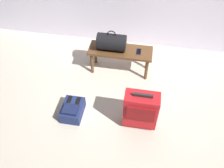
# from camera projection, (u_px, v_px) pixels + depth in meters

# --- Properties ---
(ground_plane) EXTENTS (6.60, 6.60, 0.00)m
(ground_plane) POSITION_uv_depth(u_px,v_px,m) (130.00, 108.00, 3.47)
(ground_plane) COLOR beige
(bench) EXTENTS (1.00, 0.36, 0.43)m
(bench) POSITION_uv_depth(u_px,v_px,m) (120.00, 53.00, 3.75)
(bench) COLOR brown
(bench) RESTS_ON ground
(duffel_bag_black) EXTENTS (0.44, 0.26, 0.34)m
(duffel_bag_black) POSITION_uv_depth(u_px,v_px,m) (112.00, 42.00, 3.62)
(duffel_bag_black) COLOR black
(duffel_bag_black) RESTS_ON bench
(cell_phone) EXTENTS (0.07, 0.14, 0.01)m
(cell_phone) POSITION_uv_depth(u_px,v_px,m) (139.00, 52.00, 3.67)
(cell_phone) COLOR #191E4C
(cell_phone) RESTS_ON bench
(suitcase_upright_red) EXTENTS (0.44, 0.24, 0.62)m
(suitcase_upright_red) POSITION_uv_depth(u_px,v_px,m) (141.00, 110.00, 3.05)
(suitcase_upright_red) COLOR red
(suitcase_upright_red) RESTS_ON ground
(backpack_navy) EXTENTS (0.28, 0.38, 0.21)m
(backpack_navy) POSITION_uv_depth(u_px,v_px,m) (73.00, 110.00, 3.33)
(backpack_navy) COLOR navy
(backpack_navy) RESTS_ON ground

